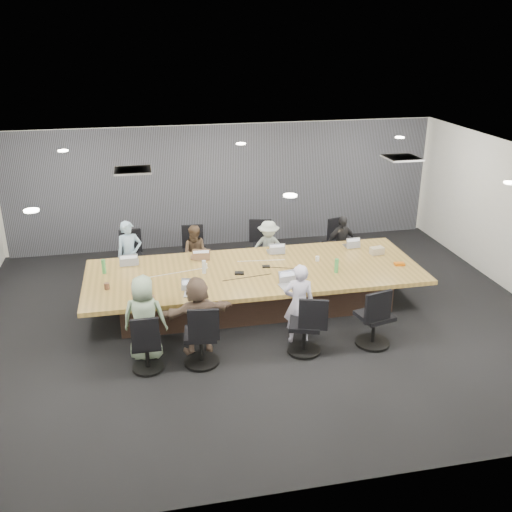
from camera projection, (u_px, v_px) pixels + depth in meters
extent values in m
cube|color=black|center=(261.00, 319.00, 10.08)|extent=(10.00, 8.00, 0.00)
cube|color=white|center=(261.00, 163.00, 9.03)|extent=(10.00, 8.00, 0.00)
cube|color=silver|center=(225.00, 185.00, 13.19)|extent=(10.00, 0.00, 2.80)
cube|color=silver|center=(342.00, 380.00, 5.92)|extent=(10.00, 0.00, 2.80)
cube|color=#53555E|center=(225.00, 186.00, 13.12)|extent=(9.80, 0.04, 2.80)
cube|color=#432D22|center=(255.00, 290.00, 10.41)|extent=(4.80, 1.40, 0.66)
cube|color=#AB873E|center=(255.00, 272.00, 10.27)|extent=(6.00, 2.20, 0.08)
imported|color=#93B7D1|center=(130.00, 255.00, 11.09)|extent=(0.56, 0.43, 1.36)
cube|color=#B2B2B7|center=(130.00, 262.00, 10.56)|extent=(0.34, 0.24, 0.02)
imported|color=brown|center=(197.00, 254.00, 11.37)|extent=(0.65, 0.55, 1.19)
cube|color=#8C6647|center=(199.00, 257.00, 10.81)|extent=(0.35, 0.26, 0.02)
imported|color=#9EABA0|center=(268.00, 249.00, 11.64)|extent=(0.85, 0.60, 1.19)
cube|color=#B2B2B7|center=(275.00, 251.00, 11.08)|extent=(0.32, 0.23, 0.02)
imported|color=black|center=(341.00, 243.00, 11.94)|extent=(0.74, 0.42, 1.19)
cube|color=#B2B2B7|center=(351.00, 245.00, 11.38)|extent=(0.29, 0.20, 0.02)
imported|color=#90AD8C|center=(145.00, 318.00, 8.68)|extent=(0.75, 0.57, 1.37)
cube|color=#8C6647|center=(143.00, 299.00, 9.15)|extent=(0.36, 0.27, 0.02)
imported|color=brown|center=(198.00, 316.00, 8.85)|extent=(1.23, 0.55, 1.28)
cube|color=#B2B2B7|center=(194.00, 294.00, 9.31)|extent=(0.35, 0.27, 0.02)
imported|color=silver|center=(299.00, 304.00, 9.14)|extent=(0.55, 0.42, 1.36)
cube|color=#B2B2B7|center=(290.00, 286.00, 9.61)|extent=(0.38, 0.28, 0.02)
cylinder|color=#46A550|center=(104.00, 266.00, 10.07)|extent=(0.09, 0.09, 0.26)
cylinder|color=#46A550|center=(336.00, 266.00, 10.11)|extent=(0.07, 0.07, 0.26)
cylinder|color=silver|center=(204.00, 267.00, 10.08)|extent=(0.08, 0.08, 0.24)
cylinder|color=white|center=(205.00, 266.00, 10.30)|extent=(0.09, 0.09, 0.09)
cylinder|color=white|center=(317.00, 259.00, 10.63)|extent=(0.08, 0.08, 0.09)
cylinder|color=brown|center=(107.00, 286.00, 9.49)|extent=(0.10, 0.10, 0.11)
cube|color=black|center=(239.00, 273.00, 10.09)|extent=(0.18, 0.14, 0.03)
cube|color=black|center=(266.00, 266.00, 10.37)|extent=(0.15, 0.11, 0.03)
cube|color=black|center=(285.00, 280.00, 9.76)|extent=(0.18, 0.05, 0.07)
cube|color=tan|center=(377.00, 251.00, 10.95)|extent=(0.27, 0.19, 0.14)
cube|color=#C95B07|center=(399.00, 264.00, 10.46)|extent=(0.19, 0.14, 0.04)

